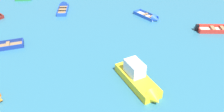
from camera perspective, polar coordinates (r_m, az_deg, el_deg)
name	(u,v)px	position (r m, az deg, el deg)	size (l,w,h in m)	color
rowboat_blue_near_left	(64,7)	(35.33, -11.76, 11.71)	(2.36, 4.41, 1.21)	#99754C
rowboat_red_near_right	(224,29)	(31.33, 25.76, 5.96)	(5.01, 2.43, 1.44)	beige
rowboat_blue_back_row_right	(151,18)	(31.67, 9.62, 9.22)	(3.87, 3.35, 1.21)	beige
motor_launch_yellow_foreground_center	(139,80)	(19.84, 6.74, -5.91)	(4.78, 5.25, 2.22)	yellow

